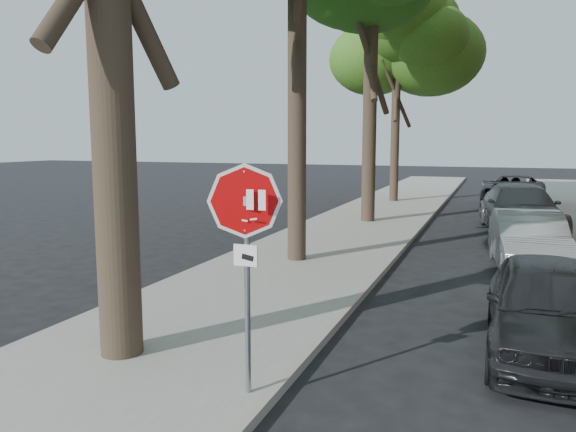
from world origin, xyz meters
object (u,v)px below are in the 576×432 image
object	(u,v)px
car_c	(520,209)
car_d	(514,191)
tree_far	(397,47)
car_a	(548,307)
car_b	(529,242)
stop_sign	(246,235)

from	to	relation	value
car_c	car_d	world-z (taller)	car_c
tree_far	car_a	world-z (taller)	tree_far
car_a	car_d	world-z (taller)	car_d
car_a	car_b	distance (m)	5.41
tree_far	car_d	bearing A→B (deg)	2.16
stop_sign	car_c	size ratio (longest dim) A/B	0.49
tree_far	car_b	xyz separation A→B (m)	(5.32, -12.93, -6.54)
tree_far	car_b	bearing A→B (deg)	-67.63
car_b	car_c	world-z (taller)	car_c
car_a	car_b	xyz separation A→B (m)	(0.00, 5.41, -0.01)
tree_far	car_d	xyz separation A→B (m)	(5.32, 0.20, -6.51)
tree_far	car_d	distance (m)	8.41
car_b	car_c	distance (m)	5.62
stop_sign	tree_far	world-z (taller)	tree_far
stop_sign	car_d	bearing A→B (deg)	81.21
car_b	car_d	bearing A→B (deg)	84.50
car_b	car_d	size ratio (longest dim) A/B	0.81
stop_sign	car_b	distance (m)	8.94
car_b	car_d	xyz separation A→B (m)	(-0.00, 13.13, 0.03)
car_a	car_d	size ratio (longest dim) A/B	0.79
tree_far	car_a	size ratio (longest dim) A/B	2.33
car_a	stop_sign	bearing A→B (deg)	-139.82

